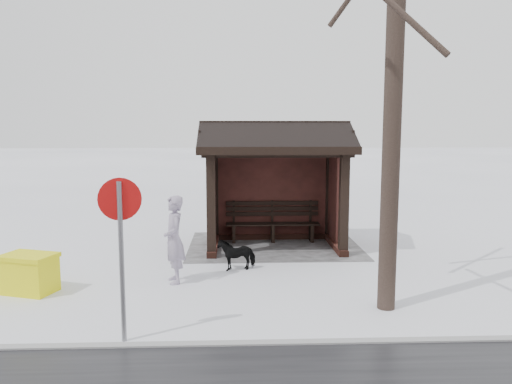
# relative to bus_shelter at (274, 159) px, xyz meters

# --- Properties ---
(ground) EXTENTS (120.00, 120.00, 0.00)m
(ground) POSITION_rel_bus_shelter_xyz_m (0.00, 0.16, -2.17)
(ground) COLOR white
(ground) RESTS_ON ground
(kerb) EXTENTS (120.00, 0.15, 0.06)m
(kerb) POSITION_rel_bus_shelter_xyz_m (0.00, 5.66, -2.16)
(kerb) COLOR gray
(kerb) RESTS_ON ground
(trampled_patch) EXTENTS (4.20, 3.20, 0.02)m
(trampled_patch) POSITION_rel_bus_shelter_xyz_m (0.00, -0.04, -2.16)
(trampled_patch) COLOR gray
(trampled_patch) RESTS_ON ground
(bus_shelter) EXTENTS (3.60, 2.40, 3.09)m
(bus_shelter) POSITION_rel_bus_shelter_xyz_m (0.00, 0.00, 0.00)
(bus_shelter) COLOR #3C1E16
(bus_shelter) RESTS_ON ground
(pedestrian) EXTENTS (0.55, 0.70, 1.67)m
(pedestrian) POSITION_rel_bus_shelter_xyz_m (2.12, 2.84, -1.33)
(pedestrian) COLOR #94889F
(pedestrian) RESTS_ON ground
(dog) EXTENTS (0.83, 0.55, 0.64)m
(dog) POSITION_rel_bus_shelter_xyz_m (0.93, 1.98, -1.84)
(dog) COLOR black
(dog) RESTS_ON ground
(grit_bin) EXTENTS (1.06, 0.88, 0.70)m
(grit_bin) POSITION_rel_bus_shelter_xyz_m (4.64, 3.33, -1.81)
(grit_bin) COLOR yellow
(grit_bin) RESTS_ON ground
(road_sign) EXTENTS (0.58, 0.14, 2.27)m
(road_sign) POSITION_rel_bus_shelter_xyz_m (2.50, 5.44, -0.52)
(road_sign) COLOR gray
(road_sign) RESTS_ON ground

